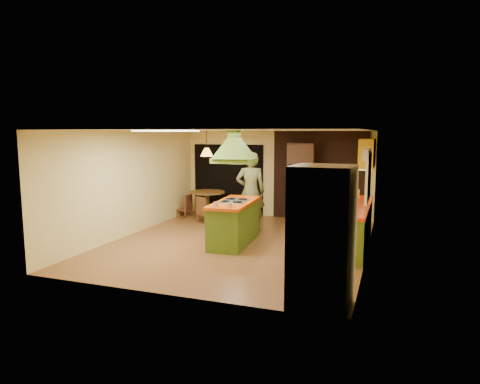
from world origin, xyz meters
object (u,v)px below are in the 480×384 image
at_px(wall_oven, 301,182).
at_px(man, 251,192).
at_px(kitchen_island, 234,222).
at_px(refrigerator, 322,238).
at_px(canister_large, 356,194).
at_px(dining_table, 207,199).

bearing_deg(wall_oven, man, -121.86).
height_order(man, wall_oven, wall_oven).
relative_size(kitchen_island, refrigerator, 0.97).
bearing_deg(kitchen_island, canister_large, 27.73).
relative_size(man, dining_table, 1.94).
bearing_deg(canister_large, man, -175.09).
relative_size(man, refrigerator, 0.99).
distance_m(refrigerator, wall_oven, 6.06).
height_order(wall_oven, dining_table, wall_oven).
xyz_separation_m(kitchen_island, refrigerator, (2.37, -2.88, 0.52)).
distance_m(man, wall_oven, 1.92).
bearing_deg(man, canister_large, 165.16).
bearing_deg(kitchen_island, man, 88.51).
bearing_deg(dining_table, man, -34.91).
xyz_separation_m(dining_table, canister_large, (4.26, -0.98, 0.49)).
xyz_separation_m(man, dining_table, (-1.72, 1.20, -0.45)).
relative_size(refrigerator, dining_table, 1.96).
height_order(refrigerator, wall_oven, wall_oven).
distance_m(wall_oven, canister_large, 2.18).
bearing_deg(canister_large, refrigerator, -91.46).
distance_m(kitchen_island, dining_table, 3.07).
bearing_deg(kitchen_island, wall_oven, 70.02).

